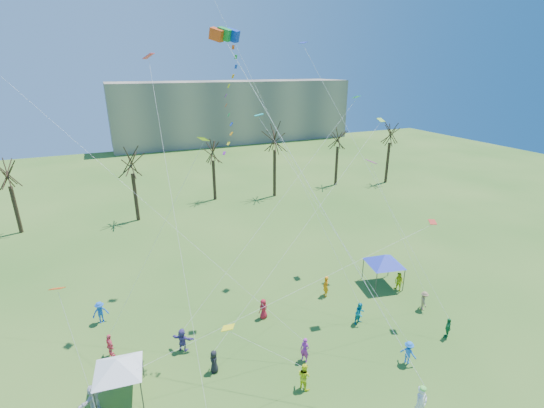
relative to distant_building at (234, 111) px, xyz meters
name	(u,v)px	position (x,y,z in m)	size (l,w,h in m)	color
distant_building	(234,111)	(0.00, 0.00, 0.00)	(60.00, 14.00, 15.00)	gray
bare_tree_row	(230,154)	(-15.82, -46.21, -0.44)	(67.80, 9.02, 10.92)	black
hero_kite_flyer	(420,404)	(-17.51, -84.49, -6.39)	(0.81, 0.53, 2.22)	white
big_box_kite	(234,103)	(-23.87, -73.22, 8.80)	(4.21, 6.97, 22.23)	#F14311
canopy_tent_white	(117,365)	(-32.37, -76.29, -5.16)	(3.67, 3.67, 2.77)	#3F3F44
canopy_tent_blue	(384,259)	(-10.35, -72.59, -4.97)	(3.90, 3.90, 2.99)	#3F3F44
festival_crowd	(260,341)	(-23.51, -76.01, -6.64)	(25.43, 14.29, 1.85)	#C7183E
small_kites_aloft	(258,145)	(-21.51, -71.11, 5.68)	(29.21, 18.53, 34.39)	#F83D0D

